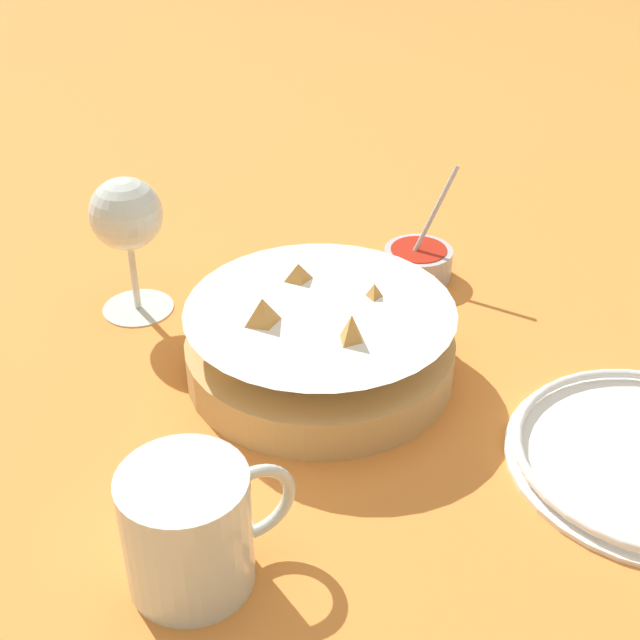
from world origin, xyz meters
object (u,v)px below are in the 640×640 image
at_px(wine_glass, 127,219).
at_px(beer_mug, 190,532).
at_px(sauce_cup, 418,261).
at_px(food_basket, 320,343).

distance_m(wine_glass, beer_mug, 0.37).
bearing_deg(sauce_cup, wine_glass, 164.55).
distance_m(sauce_cup, wine_glass, 0.31).
xyz_separation_m(sauce_cup, wine_glass, (-0.29, 0.08, 0.08)).
relative_size(sauce_cup, beer_mug, 0.96).
bearing_deg(beer_mug, wine_glass, 77.73).
height_order(sauce_cup, wine_glass, wine_glass).
distance_m(sauce_cup, beer_mug, 0.46).
xyz_separation_m(food_basket, beer_mug, (-0.19, -0.17, 0.01)).
relative_size(food_basket, sauce_cup, 2.01).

